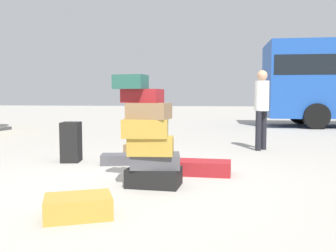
{
  "coord_description": "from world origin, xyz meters",
  "views": [
    {
      "loc": [
        1.29,
        -4.57,
        1.12
      ],
      "look_at": [
        0.42,
        1.01,
        0.67
      ],
      "focal_mm": 39.13,
      "sensor_mm": 36.0,
      "label": 1
    }
  ],
  "objects_px": {
    "suitcase_tan_foreground_near": "(78,206)",
    "suitcase_brown_right_side": "(144,152)",
    "suitcase_charcoal_upright_blue": "(117,159)",
    "person_bearded_onlooker": "(262,103)",
    "suitcase_tower": "(149,140)",
    "suitcase_black_white_trunk": "(71,142)",
    "suitcase_maroon_behind_tower": "(203,168)"
  },
  "relations": [
    {
      "from": "suitcase_brown_right_side",
      "to": "suitcase_black_white_trunk",
      "type": "bearing_deg",
      "value": -155.59
    },
    {
      "from": "suitcase_black_white_trunk",
      "to": "suitcase_charcoal_upright_blue",
      "type": "distance_m",
      "value": 0.89
    },
    {
      "from": "suitcase_tower",
      "to": "suitcase_maroon_behind_tower",
      "type": "height_order",
      "value": "suitcase_tower"
    },
    {
      "from": "suitcase_tower",
      "to": "suitcase_brown_right_side",
      "type": "height_order",
      "value": "suitcase_tower"
    },
    {
      "from": "suitcase_tower",
      "to": "person_bearded_onlooker",
      "type": "height_order",
      "value": "person_bearded_onlooker"
    },
    {
      "from": "suitcase_tower",
      "to": "suitcase_brown_right_side",
      "type": "xyz_separation_m",
      "value": [
        -0.51,
        1.98,
        -0.45
      ]
    },
    {
      "from": "suitcase_tan_foreground_near",
      "to": "person_bearded_onlooker",
      "type": "height_order",
      "value": "person_bearded_onlooker"
    },
    {
      "from": "suitcase_black_white_trunk",
      "to": "suitcase_brown_right_side",
      "type": "relative_size",
      "value": 0.99
    },
    {
      "from": "suitcase_tan_foreground_near",
      "to": "suitcase_black_white_trunk",
      "type": "relative_size",
      "value": 0.89
    },
    {
      "from": "suitcase_tan_foreground_near",
      "to": "person_bearded_onlooker",
      "type": "bearing_deg",
      "value": 41.77
    },
    {
      "from": "suitcase_tower",
      "to": "suitcase_charcoal_upright_blue",
      "type": "bearing_deg",
      "value": 121.34
    },
    {
      "from": "person_bearded_onlooker",
      "to": "suitcase_charcoal_upright_blue",
      "type": "bearing_deg",
      "value": -15.48
    },
    {
      "from": "suitcase_black_white_trunk",
      "to": "suitcase_charcoal_upright_blue",
      "type": "height_order",
      "value": "suitcase_black_white_trunk"
    },
    {
      "from": "suitcase_black_white_trunk",
      "to": "suitcase_charcoal_upright_blue",
      "type": "relative_size",
      "value": 1.35
    },
    {
      "from": "suitcase_black_white_trunk",
      "to": "suitcase_tan_foreground_near",
      "type": "bearing_deg",
      "value": -74.54
    },
    {
      "from": "suitcase_tower",
      "to": "suitcase_black_white_trunk",
      "type": "distance_m",
      "value": 2.28
    },
    {
      "from": "suitcase_maroon_behind_tower",
      "to": "suitcase_tan_foreground_near",
      "type": "relative_size",
      "value": 1.28
    },
    {
      "from": "suitcase_maroon_behind_tower",
      "to": "suitcase_brown_right_side",
      "type": "xyz_separation_m",
      "value": [
        -1.14,
        1.17,
        0.03
      ]
    },
    {
      "from": "suitcase_tower",
      "to": "person_bearded_onlooker",
      "type": "xyz_separation_m",
      "value": [
        1.68,
        3.45,
        0.42
      ]
    },
    {
      "from": "suitcase_black_white_trunk",
      "to": "suitcase_brown_right_side",
      "type": "xyz_separation_m",
      "value": [
        1.18,
        0.47,
        -0.21
      ]
    },
    {
      "from": "suitcase_black_white_trunk",
      "to": "suitcase_brown_right_side",
      "type": "distance_m",
      "value": 1.29
    },
    {
      "from": "suitcase_maroon_behind_tower",
      "to": "suitcase_tan_foreground_near",
      "type": "bearing_deg",
      "value": -114.97
    },
    {
      "from": "suitcase_maroon_behind_tower",
      "to": "person_bearded_onlooker",
      "type": "height_order",
      "value": "person_bearded_onlooker"
    },
    {
      "from": "suitcase_tan_foreground_near",
      "to": "suitcase_black_white_trunk",
      "type": "height_order",
      "value": "suitcase_black_white_trunk"
    },
    {
      "from": "suitcase_charcoal_upright_blue",
      "to": "person_bearded_onlooker",
      "type": "distance_m",
      "value": 3.39
    },
    {
      "from": "suitcase_tan_foreground_near",
      "to": "suitcase_charcoal_upright_blue",
      "type": "bearing_deg",
      "value": 75.04
    },
    {
      "from": "suitcase_maroon_behind_tower",
      "to": "suitcase_charcoal_upright_blue",
      "type": "distance_m",
      "value": 1.59
    },
    {
      "from": "suitcase_tan_foreground_near",
      "to": "suitcase_brown_right_side",
      "type": "height_order",
      "value": "suitcase_brown_right_side"
    },
    {
      "from": "suitcase_brown_right_side",
      "to": "person_bearded_onlooker",
      "type": "xyz_separation_m",
      "value": [
        2.19,
        1.47,
        0.87
      ]
    },
    {
      "from": "suitcase_maroon_behind_tower",
      "to": "suitcase_tan_foreground_near",
      "type": "xyz_separation_m",
      "value": [
        -1.04,
        -2.07,
        0.0
      ]
    },
    {
      "from": "suitcase_black_white_trunk",
      "to": "suitcase_brown_right_side",
      "type": "bearing_deg",
      "value": 12.4
    },
    {
      "from": "suitcase_brown_right_side",
      "to": "person_bearded_onlooker",
      "type": "distance_m",
      "value": 2.78
    }
  ]
}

